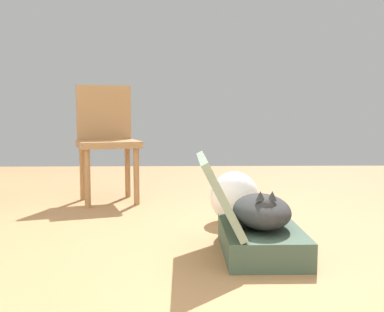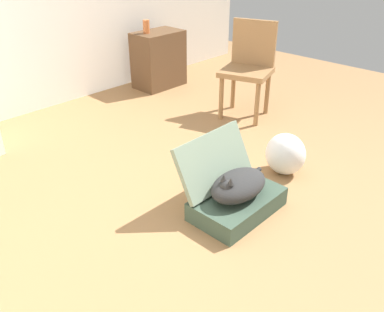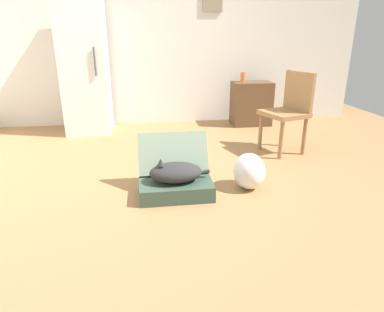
{
  "view_description": "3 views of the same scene",
  "coord_description": "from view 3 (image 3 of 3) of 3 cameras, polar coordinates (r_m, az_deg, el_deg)",
  "views": [
    {
      "loc": [
        -2.1,
        -0.02,
        0.69
      ],
      "look_at": [
        0.33,
        -0.08,
        0.46
      ],
      "focal_mm": 42.6,
      "sensor_mm": 36.0,
      "label": 1
    },
    {
      "loc": [
        -1.73,
        -1.74,
        1.65
      ],
      "look_at": [
        0.04,
        -0.05,
        0.31
      ],
      "focal_mm": 38.48,
      "sensor_mm": 36.0,
      "label": 2
    },
    {
      "loc": [
        -0.14,
        -3.0,
        1.29
      ],
      "look_at": [
        0.27,
        -0.16,
        0.26
      ],
      "focal_mm": 31.39,
      "sensor_mm": 36.0,
      "label": 3
    }
  ],
  "objects": [
    {
      "name": "vase_tall",
      "position": [
        5.12,
        8.64,
        13.14
      ],
      "size": [
        0.07,
        0.07,
        0.14
      ],
      "primitive_type": "cylinder",
      "color": "#CC6B38",
      "rests_on": "side_table"
    },
    {
      "name": "chair",
      "position": [
        4.0,
        16.15,
        7.71
      ],
      "size": [
        0.54,
        0.56,
        0.92
      ],
      "rotation": [
        0.0,
        0.0,
        -1.26
      ],
      "color": "olive",
      "rests_on": "ground"
    },
    {
      "name": "suitcase_base",
      "position": [
        2.87,
        -2.74,
        -5.5
      ],
      "size": [
        0.61,
        0.38,
        0.13
      ],
      "primitive_type": "cube",
      "color": "#384C3D",
      "rests_on": "ground"
    },
    {
      "name": "refrigerator",
      "position": [
        4.88,
        -17.74,
        14.22
      ],
      "size": [
        0.59,
        0.62,
        1.79
      ],
      "color": "silver",
      "rests_on": "ground"
    },
    {
      "name": "suitcase_lid",
      "position": [
        2.97,
        -3.22,
        0.46
      ],
      "size": [
        0.61,
        0.2,
        0.35
      ],
      "primitive_type": "cube",
      "rotation": [
        1.1,
        0.0,
        0.0
      ],
      "color": "gray",
      "rests_on": "suitcase_base"
    },
    {
      "name": "plastic_bag_white",
      "position": [
        3.01,
        9.67,
        -2.55
      ],
      "size": [
        0.28,
        0.31,
        0.32
      ],
      "primitive_type": "ellipsoid",
      "color": "white",
      "rests_on": "ground"
    },
    {
      "name": "ground_plane",
      "position": [
        3.27,
        -5.08,
        -3.56
      ],
      "size": [
        7.68,
        7.68,
        0.0
      ],
      "primitive_type": "plane",
      "color": "#9E7247",
      "rests_on": "ground"
    },
    {
      "name": "side_table",
      "position": [
        5.2,
        10.03,
        8.76
      ],
      "size": [
        0.57,
        0.37,
        0.64
      ],
      "primitive_type": "cube",
      "color": "brown",
      "rests_on": "ground"
    },
    {
      "name": "cat",
      "position": [
        2.81,
        -2.89,
        -2.76
      ],
      "size": [
        0.52,
        0.28,
        0.2
      ],
      "color": "#2D2D2D",
      "rests_on": "suitcase_base"
    },
    {
      "name": "wall_back",
      "position": [
        5.26,
        -7.11,
        19.77
      ],
      "size": [
        6.4,
        0.15,
        2.6
      ],
      "color": "silver",
      "rests_on": "ground"
    }
  ]
}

